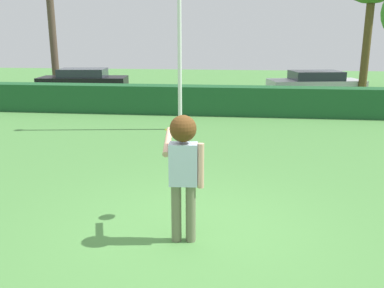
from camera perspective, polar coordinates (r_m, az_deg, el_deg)
ground_plane at (r=6.30m, az=0.06°, el=-11.73°), size 60.00×60.00×0.00m
person at (r=5.57m, az=-1.21°, el=-2.41°), size 0.60×0.75×1.80m
frisbee at (r=6.27m, az=-2.68°, el=1.95°), size 0.23×0.23×0.09m
lamppost at (r=12.53m, az=-1.77°, el=18.66°), size 0.24×0.24×6.70m
hedge_row at (r=15.22m, az=4.23°, el=6.01°), size 23.23×0.90×1.03m
parked_car_black at (r=21.25m, az=-14.74°, el=8.51°), size 4.38×2.22×1.25m
parked_car_silver at (r=20.00m, az=16.63°, el=8.02°), size 4.45×2.50×1.25m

